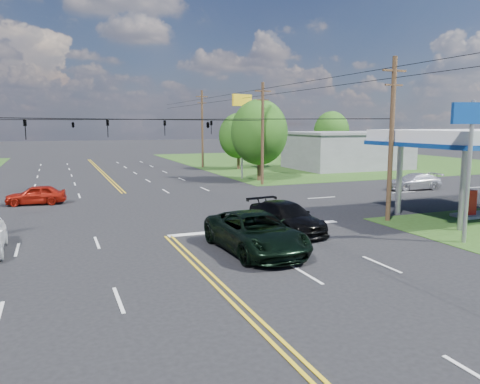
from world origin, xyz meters
name	(u,v)px	position (x,y,z in m)	size (l,w,h in m)	color
ground	(141,210)	(0.00, 12.00, 0.00)	(280.00, 280.00, 0.00)	black
grass_ne	(329,161)	(35.00, 44.00, 0.00)	(46.00, 48.00, 0.03)	#264114
stop_bar	(257,228)	(5.00, 4.00, 0.00)	(10.00, 0.50, 0.02)	silver
retail_ne	(347,151)	(30.00, 32.00, 2.20)	(14.00, 10.00, 4.40)	slate
pole_se	(391,138)	(13.00, 3.00, 4.92)	(1.60, 0.28, 9.50)	#3B2819
pole_ne	(263,132)	(13.00, 21.00, 4.92)	(1.60, 0.28, 9.50)	#3B2819
pole_right_far	(202,128)	(13.00, 40.00, 5.17)	(1.60, 0.28, 10.00)	#3B2819
span_wire_signals	(138,119)	(0.00, 12.00, 6.00)	(26.00, 18.00, 1.13)	black
power_lines	(142,75)	(0.00, 10.00, 8.60)	(26.04, 100.00, 0.64)	black
tree_right_a	(259,132)	(14.00, 24.00, 4.87)	(5.70, 5.70, 8.18)	#3B2819
tree_right_b	(238,136)	(16.50, 36.00, 4.22)	(4.94, 4.94, 7.09)	#3B2819
tree_far_r	(331,132)	(34.00, 42.00, 4.54)	(5.32, 5.32, 7.63)	#3B2819
pickup_dkgreen	(255,233)	(3.00, -0.29, 0.88)	(2.93, 6.36, 1.77)	black
suv_black	(286,217)	(6.07, 2.68, 0.79)	(2.22, 5.47, 1.59)	black
sedan_red	(36,195)	(-6.56, 16.99, 0.69)	(1.64, 4.07, 1.39)	#98160B
sedan_far	(414,182)	(23.94, 13.00, 0.71)	(2.00, 4.92, 1.43)	silver
polesign_se	(471,135)	(13.00, -2.58, 5.21)	(1.98, 0.80, 6.80)	#A5A5AA
polesign_ne	(242,112)	(13.00, 26.11, 6.88)	(2.36, 0.95, 8.71)	#A5A5AA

